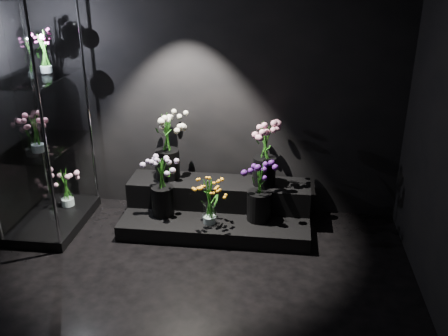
# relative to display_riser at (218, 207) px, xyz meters

# --- Properties ---
(floor) EXTENTS (4.00, 4.00, 0.00)m
(floor) POSITION_rel_display_riser_xyz_m (-0.09, -1.61, -0.18)
(floor) COLOR black
(floor) RESTS_ON ground
(wall_back) EXTENTS (4.00, 0.00, 4.00)m
(wall_back) POSITION_rel_display_riser_xyz_m (-0.09, 0.39, 1.22)
(wall_back) COLOR black
(wall_back) RESTS_ON floor
(display_riser) EXTENTS (1.96, 0.87, 0.44)m
(display_riser) POSITION_rel_display_riser_xyz_m (0.00, 0.00, 0.00)
(display_riser) COLOR black
(display_riser) RESTS_ON floor
(display_case) EXTENTS (0.64, 1.07, 2.36)m
(display_case) POSITION_rel_display_riser_xyz_m (-1.74, -0.27, 1.00)
(display_case) COLOR black
(display_case) RESTS_ON floor
(bouquet_orange_bells) EXTENTS (0.27, 0.27, 0.49)m
(bouquet_orange_bells) POSITION_rel_display_riser_xyz_m (-0.04, -0.32, 0.23)
(bouquet_orange_bells) COLOR white
(bouquet_orange_bells) RESTS_ON display_riser
(bouquet_lilac) EXTENTS (0.41, 0.41, 0.65)m
(bouquet_lilac) POSITION_rel_display_riser_xyz_m (-0.55, -0.20, 0.36)
(bouquet_lilac) COLOR black
(bouquet_lilac) RESTS_ON display_riser
(bouquet_purple) EXTENTS (0.41, 0.41, 0.63)m
(bouquet_purple) POSITION_rel_display_riser_xyz_m (0.45, -0.18, 0.33)
(bouquet_purple) COLOR black
(bouquet_purple) RESTS_ON display_riser
(bouquet_cream_roses) EXTENTS (0.48, 0.48, 0.73)m
(bouquet_cream_roses) POSITION_rel_display_riser_xyz_m (-0.57, 0.16, 0.67)
(bouquet_cream_roses) COLOR black
(bouquet_cream_roses) RESTS_ON display_riser
(bouquet_pink_roses) EXTENTS (0.47, 0.47, 0.70)m
(bouquet_pink_roses) POSITION_rel_display_riser_xyz_m (0.48, 0.11, 0.66)
(bouquet_pink_roses) COLOR black
(bouquet_pink_roses) RESTS_ON display_riser
(bouquet_case_pink) EXTENTS (0.33, 0.33, 0.41)m
(bouquet_case_pink) POSITION_rel_display_riser_xyz_m (-1.70, -0.46, 0.96)
(bouquet_case_pink) COLOR white
(bouquet_case_pink) RESTS_ON display_case
(bouquet_case_magenta) EXTENTS (0.25, 0.25, 0.40)m
(bouquet_case_magenta) POSITION_rel_display_riser_xyz_m (-1.69, -0.08, 1.64)
(bouquet_case_magenta) COLOR white
(bouquet_case_magenta) RESTS_ON display_case
(bouquet_case_base_pink) EXTENTS (0.41, 0.41, 0.42)m
(bouquet_case_base_pink) POSITION_rel_display_riser_xyz_m (-1.69, -0.02, 0.15)
(bouquet_case_base_pink) COLOR white
(bouquet_case_base_pink) RESTS_ON display_case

